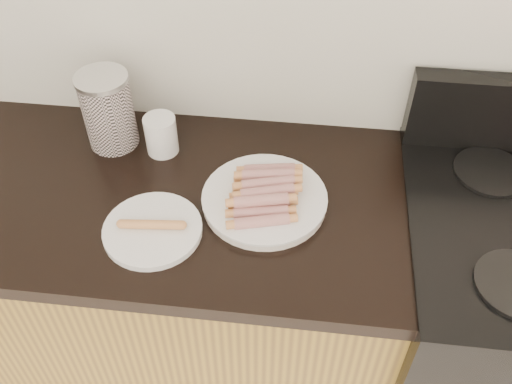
# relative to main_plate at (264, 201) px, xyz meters

# --- Properties ---
(cabinet_base) EXTENTS (2.20, 0.59, 0.86)m
(cabinet_base) POSITION_rel_main_plate_xyz_m (-0.76, 0.00, -0.48)
(cabinet_base) COLOR olive
(cabinet_base) RESTS_ON floor
(burner_far_left) EXTENTS (0.18, 0.18, 0.01)m
(burner_far_left) POSITION_rel_main_plate_xyz_m (0.55, 0.16, 0.01)
(burner_far_left) COLOR black
(burner_far_left) RESTS_ON stove
(main_plate) EXTENTS (0.38, 0.38, 0.02)m
(main_plate) POSITION_rel_main_plate_xyz_m (0.00, 0.00, 0.00)
(main_plate) COLOR white
(main_plate) RESTS_ON counter_slab
(side_plate) EXTENTS (0.30, 0.30, 0.02)m
(side_plate) POSITION_rel_main_plate_xyz_m (-0.24, -0.12, -0.00)
(side_plate) COLOR silver
(side_plate) RESTS_ON counter_slab
(hotdog_pile) EXTENTS (0.13, 0.22, 0.05)m
(hotdog_pile) POSITION_rel_main_plate_xyz_m (-0.00, 0.00, 0.03)
(hotdog_pile) COLOR brown
(hotdog_pile) RESTS_ON main_plate
(plain_sausages) EXTENTS (0.14, 0.03, 0.02)m
(plain_sausages) POSITION_rel_main_plate_xyz_m (-0.24, -0.12, 0.02)
(plain_sausages) COLOR #C77036
(plain_sausages) RESTS_ON side_plate
(canister) EXTENTS (0.13, 0.13, 0.20)m
(canister) POSITION_rel_main_plate_xyz_m (-0.42, 0.18, 0.09)
(canister) COLOR silver
(canister) RESTS_ON counter_slab
(mug) EXTENTS (0.08, 0.08, 0.10)m
(mug) POSITION_rel_main_plate_xyz_m (-0.28, 0.16, 0.04)
(mug) COLOR white
(mug) RESTS_ON counter_slab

